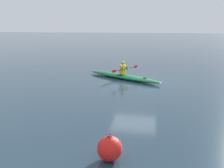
# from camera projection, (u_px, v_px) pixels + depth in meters

# --- Properties ---
(ground_plane) EXTENTS (160.00, 160.00, 0.00)m
(ground_plane) POSITION_uv_depth(u_px,v_px,m) (135.00, 82.00, 13.77)
(ground_plane) COLOR #233847
(kayak) EXTENTS (4.69, 3.16, 0.29)m
(kayak) POSITION_uv_depth(u_px,v_px,m) (123.00, 76.00, 14.48)
(kayak) COLOR #19723F
(kayak) RESTS_ON ground
(kayaker) EXTENTS (1.28, 2.11, 0.75)m
(kayaker) POSITION_uv_depth(u_px,v_px,m) (123.00, 69.00, 14.36)
(kayaker) COLOR yellow
(kayaker) RESTS_ON kayak
(mooring_buoy_orange_mid) EXTENTS (0.59, 0.59, 0.64)m
(mooring_buoy_orange_mid) POSITION_uv_depth(u_px,v_px,m) (110.00, 149.00, 5.78)
(mooring_buoy_orange_mid) COLOR red
(mooring_buoy_orange_mid) RESTS_ON ground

